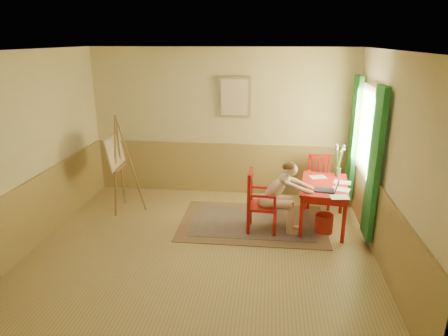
# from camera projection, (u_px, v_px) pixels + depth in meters

# --- Properties ---
(room) EXTENTS (5.04, 4.54, 2.84)m
(room) POSITION_uv_depth(u_px,v_px,m) (201.00, 155.00, 5.52)
(room) COLOR tan
(room) RESTS_ON ground
(wainscot) EXTENTS (5.00, 4.50, 1.00)m
(wainscot) POSITION_uv_depth(u_px,v_px,m) (211.00, 195.00, 6.55)
(wainscot) COLOR #9D844F
(wainscot) RESTS_ON room
(window) EXTENTS (0.12, 2.01, 2.20)m
(window) POSITION_uv_depth(u_px,v_px,m) (364.00, 145.00, 6.31)
(window) COLOR white
(window) RESTS_ON room
(wall_portrait) EXTENTS (0.60, 0.05, 0.76)m
(wall_portrait) POSITION_uv_depth(u_px,v_px,m) (234.00, 97.00, 7.42)
(wall_portrait) COLOR #968357
(wall_portrait) RESTS_ON room
(rug) EXTENTS (2.41, 1.62, 0.02)m
(rug) POSITION_uv_depth(u_px,v_px,m) (253.00, 223.00, 6.68)
(rug) COLOR #8C7251
(rug) RESTS_ON room
(table) EXTENTS (0.87, 1.28, 0.72)m
(table) POSITION_uv_depth(u_px,v_px,m) (324.00, 189.00, 6.43)
(table) COLOR #B21D1A
(table) RESTS_ON room
(chair_left) EXTENTS (0.47, 0.45, 0.99)m
(chair_left) POSITION_uv_depth(u_px,v_px,m) (259.00, 202.00, 6.29)
(chair_left) COLOR #B21D1A
(chair_left) RESTS_ON room
(chair_back) EXTENTS (0.42, 0.44, 0.92)m
(chair_back) POSITION_uv_depth(u_px,v_px,m) (319.00, 181.00, 7.28)
(chair_back) COLOR #B21D1A
(chair_back) RESTS_ON room
(figure) EXTENTS (0.86, 0.37, 1.17)m
(figure) POSITION_uv_depth(u_px,v_px,m) (280.00, 194.00, 6.20)
(figure) COLOR #D5AB8F
(figure) RESTS_ON room
(laptop) EXTENTS (0.39, 0.27, 0.22)m
(laptop) POSITION_uv_depth(u_px,v_px,m) (329.00, 188.00, 6.09)
(laptop) COLOR #1E2338
(laptop) RESTS_ON table
(papers) EXTENTS (0.67, 1.11, 0.00)m
(papers) POSITION_uv_depth(u_px,v_px,m) (335.00, 186.00, 6.30)
(papers) COLOR white
(papers) RESTS_ON table
(vase) EXTENTS (0.20, 0.27, 0.55)m
(vase) POSITION_uv_depth(u_px,v_px,m) (339.00, 162.00, 6.71)
(vase) COLOR #3F724C
(vase) RESTS_ON table
(wastebasket) EXTENTS (0.30, 0.30, 0.30)m
(wastebasket) POSITION_uv_depth(u_px,v_px,m) (324.00, 223.00, 6.34)
(wastebasket) COLOR red
(wastebasket) RESTS_ON room
(easel) EXTENTS (0.59, 0.77, 1.73)m
(easel) POSITION_uv_depth(u_px,v_px,m) (117.00, 155.00, 6.91)
(easel) COLOR olive
(easel) RESTS_ON room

